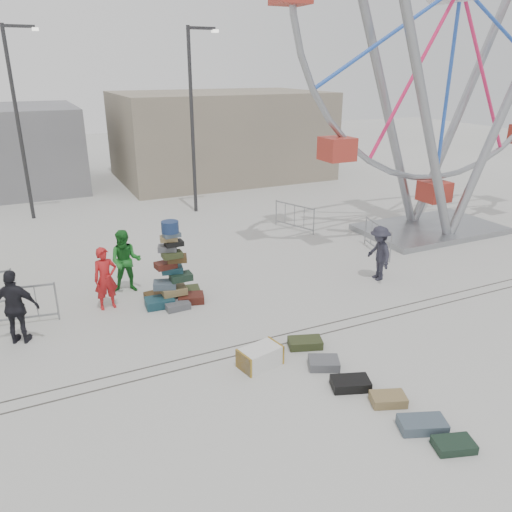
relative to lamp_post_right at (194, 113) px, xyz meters
name	(u,v)px	position (x,y,z in m)	size (l,w,h in m)	color
ground	(254,367)	(-3.09, -13.00, -4.48)	(90.00, 90.00, 0.00)	#9E9E99
track_line_near	(244,354)	(-3.09, -12.40, -4.48)	(40.00, 0.04, 0.01)	#47443F
track_line_far	(237,346)	(-3.09, -12.00, -4.48)	(40.00, 0.04, 0.01)	#47443F
building_right	(220,135)	(3.91, 7.00, -1.98)	(12.00, 8.00, 5.00)	gray
lamp_post_right	(194,113)	(0.00, 0.00, 0.00)	(1.41, 0.25, 8.00)	#2D2D30
lamp_post_left	(19,115)	(-7.00, 2.00, 0.00)	(1.41, 0.25, 8.00)	#2D2D30
suitcase_tower	(173,280)	(-3.78, -8.95, -3.80)	(1.75, 1.52, 2.44)	#193F4B
ferris_wheel	(457,21)	(7.66, -7.07, 3.43)	(13.84, 3.44, 16.06)	gray
steamer_trunk	(260,357)	(-2.95, -13.00, -4.26)	(0.96, 0.56, 0.45)	silver
row_case_0	(305,343)	(-1.60, -12.74, -4.38)	(0.81, 0.47, 0.21)	#333C1E
row_case_1	(324,363)	(-1.67, -13.68, -4.38)	(0.68, 0.51, 0.21)	#58595F
row_case_2	(350,383)	(-1.58, -14.59, -4.38)	(0.80, 0.49, 0.21)	black
row_case_3	(388,399)	(-1.19, -15.35, -4.38)	(0.70, 0.43, 0.20)	olive
row_case_4	(422,424)	(-1.11, -16.23, -4.38)	(0.87, 0.47, 0.21)	#465664
row_case_5	(454,445)	(-0.96, -16.87, -4.40)	(0.71, 0.44, 0.17)	#192D20
barricade_dummy_c	(16,306)	(-7.89, -8.55, -3.93)	(2.00, 0.10, 1.10)	gray
barricade_wheel_front	(377,238)	(4.10, -8.15, -3.93)	(2.00, 0.10, 1.10)	gray
barricade_wheel_back	(294,217)	(2.71, -4.46, -3.93)	(2.00, 0.10, 1.10)	gray
pedestrian_red	(106,278)	(-5.57, -8.55, -3.58)	(0.66, 0.43, 1.80)	#AD181A
pedestrian_green	(126,261)	(-4.83, -7.64, -3.52)	(0.93, 0.73, 1.92)	#1C7024
pedestrian_black	(16,307)	(-7.85, -9.56, -3.53)	(1.12, 0.46, 1.91)	black
pedestrian_grey	(379,253)	(2.60, -10.11, -3.60)	(1.14, 0.65, 1.76)	#22222E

